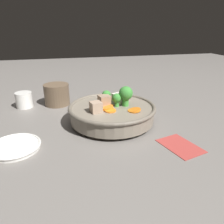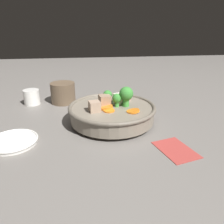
{
  "view_description": "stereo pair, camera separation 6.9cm",
  "coord_description": "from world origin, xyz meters",
  "px_view_note": "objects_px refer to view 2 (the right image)",
  "views": [
    {
      "loc": [
        -0.62,
        0.16,
        0.29
      ],
      "look_at": [
        0.0,
        0.0,
        0.04
      ],
      "focal_mm": 35.0,
      "sensor_mm": 36.0,
      "label": 1
    },
    {
      "loc": [
        -0.63,
        0.09,
        0.29
      ],
      "look_at": [
        0.0,
        0.0,
        0.04
      ],
      "focal_mm": 35.0,
      "sensor_mm": 36.0,
      "label": 2
    }
  ],
  "objects_px": {
    "stirfry_bowl": "(112,111)",
    "side_saucer": "(13,141)",
    "tea_cup": "(32,97)",
    "dark_mug": "(63,93)"
  },
  "relations": [
    {
      "from": "stirfry_bowl",
      "to": "dark_mug",
      "type": "distance_m",
      "value": 0.28
    },
    {
      "from": "side_saucer",
      "to": "tea_cup",
      "type": "bearing_deg",
      "value": 1.84
    },
    {
      "from": "side_saucer",
      "to": "tea_cup",
      "type": "xyz_separation_m",
      "value": [
        0.31,
        0.01,
        0.02
      ]
    },
    {
      "from": "side_saucer",
      "to": "dark_mug",
      "type": "relative_size",
      "value": 1.09
    },
    {
      "from": "stirfry_bowl",
      "to": "tea_cup",
      "type": "xyz_separation_m",
      "value": [
        0.22,
        0.29,
        -0.01
      ]
    },
    {
      "from": "stirfry_bowl",
      "to": "tea_cup",
      "type": "bearing_deg",
      "value": 53.23
    },
    {
      "from": "side_saucer",
      "to": "dark_mug",
      "type": "height_order",
      "value": "dark_mug"
    },
    {
      "from": "stirfry_bowl",
      "to": "side_saucer",
      "type": "xyz_separation_m",
      "value": [
        -0.1,
        0.28,
        -0.03
      ]
    },
    {
      "from": "tea_cup",
      "to": "dark_mug",
      "type": "xyz_separation_m",
      "value": [
        0.0,
        -0.12,
        0.01
      ]
    },
    {
      "from": "side_saucer",
      "to": "tea_cup",
      "type": "distance_m",
      "value": 0.32
    }
  ]
}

